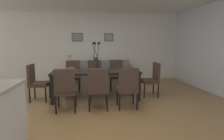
{
  "coord_description": "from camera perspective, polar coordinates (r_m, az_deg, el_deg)",
  "views": [
    {
      "loc": [
        0.08,
        -3.83,
        1.43
      ],
      "look_at": [
        0.66,
        0.67,
        0.76
      ],
      "focal_mm": 28.7,
      "sensor_mm": 36.0,
      "label": 1
    }
  ],
  "objects": [
    {
      "name": "dining_chair_head_east",
      "position": [
        4.99,
        12.67,
        -2.41
      ],
      "size": [
        0.45,
        0.45,
        0.92
      ],
      "color": "#3D2D23",
      "rests_on": "ground"
    },
    {
      "name": "dining_chair_mid_right",
      "position": [
        5.6,
        1.48,
        -1.05
      ],
      "size": [
        0.47,
        0.47,
        0.92
      ],
      "color": "#3D2D23",
      "rests_on": "ground"
    },
    {
      "name": "dining_chair_near_left",
      "position": [
        3.86,
        -14.64,
        -5.61
      ],
      "size": [
        0.45,
        0.45,
        0.92
      ],
      "color": "#3D2D23",
      "rests_on": "ground"
    },
    {
      "name": "bowl_far_left",
      "position": [
        4.44,
        -5.04,
        -0.03
      ],
      "size": [
        0.17,
        0.17,
        0.07
      ],
      "color": "brown",
      "rests_on": "dining_table"
    },
    {
      "name": "dining_chair_head_west",
      "position": [
        4.88,
        -23.02,
        -3.12
      ],
      "size": [
        0.45,
        0.45,
        0.92
      ],
      "color": "#3D2D23",
      "rests_on": "ground"
    },
    {
      "name": "framed_picture_left",
      "position": [
        7.03,
        -10.99,
        10.23
      ],
      "size": [
        0.41,
        0.03,
        0.31
      ],
      "color": "#473828"
    },
    {
      "name": "bowl_near_right",
      "position": [
        4.86,
        -13.03,
        0.51
      ],
      "size": [
        0.17,
        0.17,
        0.07
      ],
      "color": "brown",
      "rests_on": "dining_table"
    },
    {
      "name": "ground_plane",
      "position": [
        4.09,
        -8.13,
        -12.14
      ],
      "size": [
        9.0,
        9.0,
        0.0
      ],
      "primitive_type": "plane",
      "color": "olive"
    },
    {
      "name": "back_wall_panel",
      "position": [
        7.08,
        -7.99,
        7.26
      ],
      "size": [
        9.0,
        0.1,
        2.6
      ],
      "primitive_type": "cube",
      "color": "white",
      "rests_on": "ground"
    },
    {
      "name": "sofa",
      "position": [
        6.59,
        -2.77,
        -1.68
      ],
      "size": [
        2.05,
        0.84,
        0.8
      ],
      "color": "gray",
      "rests_on": "ground"
    },
    {
      "name": "dining_table",
      "position": [
        4.65,
        -5.13,
        -1.01
      ],
      "size": [
        2.2,
        0.9,
        0.74
      ],
      "color": "black",
      "rests_on": "ground"
    },
    {
      "name": "dining_chair_near_right",
      "position": [
        5.54,
        -12.32,
        -1.33
      ],
      "size": [
        0.44,
        0.44,
        0.92
      ],
      "color": "#3D2D23",
      "rests_on": "ground"
    },
    {
      "name": "dining_chair_mid_left",
      "position": [
        3.92,
        5.0,
        -5.15
      ],
      "size": [
        0.46,
        0.46,
        0.92
      ],
      "color": "#3D2D23",
      "rests_on": "ground"
    },
    {
      "name": "side_table",
      "position": [
        6.61,
        -13.18,
        -2.02
      ],
      "size": [
        0.36,
        0.36,
        0.52
      ],
      "primitive_type": "cube",
      "color": "black",
      "rests_on": "ground"
    },
    {
      "name": "framed_picture_center",
      "position": [
        7.06,
        -1.04,
        10.37
      ],
      "size": [
        0.35,
        0.03,
        0.31
      ],
      "color": "#473828"
    },
    {
      "name": "centerpiece_vase",
      "position": [
        4.61,
        -5.17,
        3.32
      ],
      "size": [
        0.21,
        0.23,
        0.73
      ],
      "color": "#232326",
      "rests_on": "dining_table"
    },
    {
      "name": "placemat_near_right",
      "position": [
        4.87,
        -13.02,
        0.08
      ],
      "size": [
        0.32,
        0.32,
        0.01
      ],
      "primitive_type": "cylinder",
      "color": "#4C4742",
      "rests_on": "dining_table"
    },
    {
      "name": "potted_plant",
      "position": [
        5.82,
        -17.62,
        -2.46
      ],
      "size": [
        0.36,
        0.36,
        0.67
      ],
      "color": "brown",
      "rests_on": "ground"
    },
    {
      "name": "placemat_near_left",
      "position": [
        4.47,
        -13.53,
        -0.66
      ],
      "size": [
        0.32,
        0.32,
        0.01
      ],
      "primitive_type": "cylinder",
      "color": "#4C4742",
      "rests_on": "dining_table"
    },
    {
      "name": "bowl_near_left",
      "position": [
        4.46,
        -13.54,
        -0.19
      ],
      "size": [
        0.17,
        0.17,
        0.07
      ],
      "color": "brown",
      "rests_on": "dining_table"
    },
    {
      "name": "dining_chair_far_right",
      "position": [
        5.52,
        -5.5,
        -1.21
      ],
      "size": [
        0.44,
        0.44,
        0.92
      ],
      "color": "#3D2D23",
      "rests_on": "ground"
    },
    {
      "name": "table_lamp",
      "position": [
        6.53,
        -13.37,
        3.46
      ],
      "size": [
        0.22,
        0.22,
        0.51
      ],
      "color": "#4C4C51",
      "rests_on": "side_table"
    },
    {
      "name": "dining_chair_far_left",
      "position": [
        3.86,
        -4.44,
        -5.36
      ],
      "size": [
        0.46,
        0.46,
        0.92
      ],
      "color": "#3D2D23",
      "rests_on": "ground"
    },
    {
      "name": "placemat_far_left",
      "position": [
        4.44,
        -5.04,
        -0.51
      ],
      "size": [
        0.32,
        0.32,
        0.01
      ],
      "primitive_type": "cylinder",
      "color": "#4C4742",
      "rests_on": "dining_table"
    }
  ]
}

